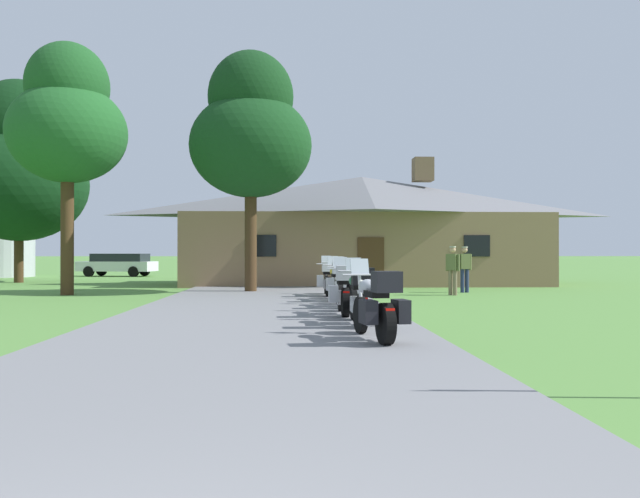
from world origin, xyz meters
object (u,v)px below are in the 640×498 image
at_px(bystander_olive_shirt_near_lodge, 453,268).
at_px(tree_left_far, 19,168).
at_px(parked_white_suv_far_left, 118,264).
at_px(motorcycle_green_second_in_row, 359,296).
at_px(tree_by_lodge_front, 251,132).
at_px(bystander_olive_shirt_beside_signpost, 465,267).
at_px(motorcycle_silver_nearest_to_camera, 377,306).
at_px(motorcycle_black_third_in_row, 344,291).
at_px(motorcycle_yellow_farthest_in_row, 328,279).
at_px(tree_left_near, 67,120).
at_px(motorcycle_yellow_fifth_in_row, 337,282).
at_px(motorcycle_silver_fourth_in_row, 347,286).

xyz_separation_m(bystander_olive_shirt_near_lodge, tree_left_far, (-18.82, 10.44, 4.65)).
bearing_deg(parked_white_suv_far_left, motorcycle_green_second_in_row, -147.14).
bearing_deg(tree_by_lodge_front, bystander_olive_shirt_beside_signpost, -1.87).
relative_size(motorcycle_silver_nearest_to_camera, motorcycle_black_third_in_row, 1.00).
bearing_deg(motorcycle_green_second_in_row, bystander_olive_shirt_near_lodge, 65.22).
xyz_separation_m(motorcycle_yellow_farthest_in_row, tree_left_near, (-8.91, 1.71, 5.44)).
bearing_deg(tree_by_lodge_front, motorcycle_silver_nearest_to_camera, -78.40).
distance_m(motorcycle_black_third_in_row, parked_white_suv_far_left, 28.96).
bearing_deg(bystander_olive_shirt_beside_signpost, tree_left_near, 173.65).
xyz_separation_m(bystander_olive_shirt_beside_signpost, tree_by_lodge_front, (-7.82, 0.26, 4.93)).
xyz_separation_m(motorcycle_green_second_in_row, motorcycle_yellow_farthest_in_row, (-0.12, 8.61, -0.01)).
distance_m(motorcycle_green_second_in_row, motorcycle_yellow_fifth_in_row, 6.38).
distance_m(bystander_olive_shirt_beside_signpost, tree_by_lodge_front, 9.25).
distance_m(motorcycle_silver_fourth_in_row, tree_by_lodge_front, 9.37).
relative_size(motorcycle_yellow_fifth_in_row, bystander_olive_shirt_beside_signpost, 1.24).
xyz_separation_m(bystander_olive_shirt_near_lodge, tree_by_lodge_front, (-7.01, 1.75, 4.93)).
distance_m(tree_left_near, tree_left_far, 11.18).
relative_size(motorcycle_yellow_fifth_in_row, motorcycle_yellow_farthest_in_row, 1.00).
relative_size(motorcycle_silver_fourth_in_row, motorcycle_yellow_farthest_in_row, 1.00).
bearing_deg(tree_left_far, parked_white_suv_far_left, 72.59).
relative_size(motorcycle_green_second_in_row, bystander_olive_shirt_beside_signpost, 1.24).
bearing_deg(motorcycle_black_third_in_row, motorcycle_green_second_in_row, -85.85).
bearing_deg(parked_white_suv_far_left, motorcycle_silver_fourth_in_row, -143.49).
bearing_deg(bystander_olive_shirt_near_lodge, motorcycle_yellow_farthest_in_row, -121.06).
height_order(motorcycle_silver_nearest_to_camera, parked_white_suv_far_left, parked_white_suv_far_left).
relative_size(motorcycle_black_third_in_row, bystander_olive_shirt_near_lodge, 1.23).
distance_m(motorcycle_yellow_farthest_in_row, tree_by_lodge_front, 6.50).
bearing_deg(motorcycle_green_second_in_row, tree_left_near, 130.28).
bearing_deg(motorcycle_green_second_in_row, motorcycle_silver_nearest_to_camera, -90.08).
distance_m(motorcycle_green_second_in_row, tree_by_lodge_front, 12.79).
bearing_deg(motorcycle_silver_nearest_to_camera, motorcycle_silver_fourth_in_row, 79.93).
bearing_deg(bystander_olive_shirt_near_lodge, tree_left_far, -162.57).
bearing_deg(tree_left_far, bystander_olive_shirt_beside_signpost, -24.51).
distance_m(motorcycle_yellow_farthest_in_row, parked_white_suv_far_left, 23.06).
bearing_deg(bystander_olive_shirt_beside_signpost, bystander_olive_shirt_near_lodge, -127.94).
height_order(motorcycle_silver_nearest_to_camera, tree_left_near, tree_left_near).
xyz_separation_m(bystander_olive_shirt_near_lodge, bystander_olive_shirt_beside_signpost, (0.81, 1.49, 0.00)).
distance_m(motorcycle_black_third_in_row, tree_left_near, 13.36).
relative_size(motorcycle_silver_fourth_in_row, tree_left_far, 0.21).
relative_size(motorcycle_silver_nearest_to_camera, motorcycle_yellow_fifth_in_row, 1.00).
bearing_deg(bystander_olive_shirt_beside_signpost, motorcycle_silver_nearest_to_camera, -119.80).
height_order(motorcycle_green_second_in_row, tree_left_far, tree_left_far).
height_order(motorcycle_yellow_fifth_in_row, bystander_olive_shirt_near_lodge, bystander_olive_shirt_near_lodge).
bearing_deg(motorcycle_black_third_in_row, motorcycle_silver_fourth_in_row, 83.45).
height_order(motorcycle_yellow_farthest_in_row, bystander_olive_shirt_near_lodge, bystander_olive_shirt_near_lodge).
bearing_deg(bystander_olive_shirt_near_lodge, motorcycle_silver_nearest_to_camera, -62.88).
bearing_deg(tree_left_far, tree_left_near, -60.21).
distance_m(motorcycle_green_second_in_row, parked_white_suv_far_left, 30.82).
xyz_separation_m(motorcycle_yellow_fifth_in_row, tree_by_lodge_front, (-2.81, 4.94, 5.27)).
bearing_deg(motorcycle_black_third_in_row, tree_by_lodge_front, 106.02).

